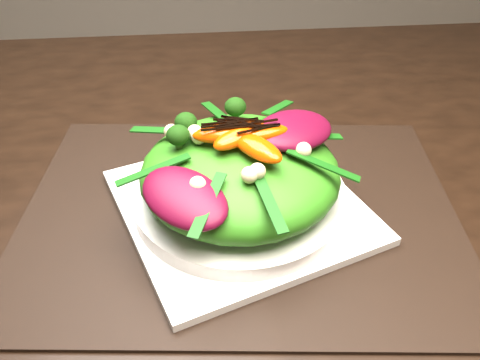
{
  "coord_description": "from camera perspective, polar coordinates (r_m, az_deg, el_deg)",
  "views": [
    {
      "loc": [
        0.05,
        -0.57,
        1.14
      ],
      "look_at": [
        0.09,
        -0.12,
        0.8
      ],
      "focal_mm": 38.0,
      "sensor_mm": 36.0,
      "label": 1
    }
  ],
  "objects": [
    {
      "name": "macadamia_nut",
      "position": [
        0.52,
        3.32,
        3.28
      ],
      "size": [
        0.02,
        0.02,
        0.02
      ],
      "primitive_type": "sphere",
      "rotation": [
        0.0,
        0.0,
        -0.33
      ],
      "color": "beige",
      "rests_on": "lettuce_mound"
    },
    {
      "name": "plate_base",
      "position": [
        0.6,
        -0.0,
        -2.91
      ],
      "size": [
        0.33,
        0.33,
        0.01
      ],
      "primitive_type": "cube",
      "rotation": [
        0.0,
        0.0,
        0.35
      ],
      "color": "white",
      "rests_on": "placemat"
    },
    {
      "name": "dining_table",
      "position": [
        0.71,
        -8.44,
        1.15
      ],
      "size": [
        1.6,
        0.9,
        0.75
      ],
      "primitive_type": "cube",
      "color": "black",
      "rests_on": "floor"
    },
    {
      "name": "radicchio_leaf",
      "position": [
        0.56,
        6.15,
        5.6
      ],
      "size": [
        0.12,
        0.11,
        0.02
      ],
      "primitive_type": "ellipsoid",
      "rotation": [
        0.0,
        0.0,
        0.56
      ],
      "color": "#47071A",
      "rests_on": "lettuce_mound"
    },
    {
      "name": "lettuce_mound",
      "position": [
        0.57,
        -0.0,
        0.89
      ],
      "size": [
        0.29,
        0.29,
        0.08
      ],
      "primitive_type": "ellipsoid",
      "rotation": [
        0.0,
        0.0,
        -0.4
      ],
      "color": "#337B16",
      "rests_on": "salad_bowl"
    },
    {
      "name": "salad_bowl",
      "position": [
        0.59,
        -0.0,
        -1.87
      ],
      "size": [
        0.29,
        0.29,
        0.02
      ],
      "primitive_type": "cylinder",
      "rotation": [
        0.0,
        0.0,
        0.21
      ],
      "color": "silver",
      "rests_on": "plate_base"
    },
    {
      "name": "balsamic_drizzle",
      "position": [
        0.56,
        -0.39,
        7.23
      ],
      "size": [
        0.05,
        0.01,
        0.0
      ],
      "primitive_type": "cube",
      "rotation": [
        0.0,
        0.0,
        -0.14
      ],
      "color": "black",
      "rests_on": "orange_segment"
    },
    {
      "name": "orange_segment",
      "position": [
        0.56,
        -0.38,
        6.38
      ],
      "size": [
        0.07,
        0.04,
        0.02
      ],
      "primitive_type": "ellipsoid",
      "rotation": [
        0.0,
        0.0,
        -0.14
      ],
      "color": "#C93603",
      "rests_on": "lettuce_mound"
    },
    {
      "name": "placemat",
      "position": [
        0.6,
        -0.0,
        -3.42
      ],
      "size": [
        0.54,
        0.43,
        0.0
      ],
      "primitive_type": "cube",
      "rotation": [
        0.0,
        0.0,
        -0.1
      ],
      "color": "black",
      "rests_on": "dining_table"
    },
    {
      "name": "broccoli_floret",
      "position": [
        0.57,
        -5.65,
        6.66
      ],
      "size": [
        0.05,
        0.05,
        0.04
      ],
      "primitive_type": "sphere",
      "rotation": [
        0.0,
        0.0,
        -0.43
      ],
      "color": "#0A3409",
      "rests_on": "lettuce_mound"
    }
  ]
}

